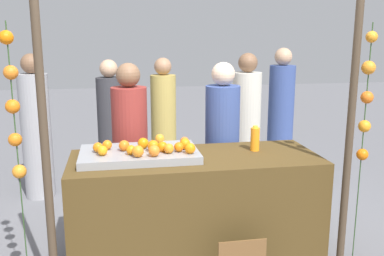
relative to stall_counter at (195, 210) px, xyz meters
The scene contains 30 objects.
stall_counter is the anchor object (origin of this frame).
orange_tray 0.65m from the stall_counter, behind, with size 0.92×0.55×0.06m, color gray.
orange_0 0.65m from the stall_counter, behind, with size 0.09×0.09×0.09m, color orange.
orange_1 0.91m from the stall_counter, behind, with size 0.08×0.08×0.08m, color orange.
orange_2 0.60m from the stall_counter, 159.83° to the right, with size 0.08×0.08×0.08m, color orange.
orange_3 0.57m from the stall_counter, 160.73° to the right, with size 0.08×0.08×0.08m, color orange.
orange_4 0.57m from the stall_counter, 118.28° to the right, with size 0.08×0.08×0.08m, color orange.
orange_5 0.89m from the stall_counter, behind, with size 0.08×0.08×0.08m, color orange.
orange_6 0.56m from the stall_counter, 166.20° to the left, with size 0.09×0.09×0.09m, color orange.
orange_7 0.78m from the stall_counter, behind, with size 0.08×0.08×0.08m, color orange.
orange_8 0.57m from the stall_counter, 117.21° to the left, with size 0.07×0.07×0.07m, color orange.
orange_9 0.61m from the stall_counter, behind, with size 0.08×0.08×0.08m, color orange.
orange_10 0.93m from the stall_counter, behind, with size 0.08×0.08×0.08m, color orange.
orange_11 0.67m from the stall_counter, 156.71° to the right, with size 0.09×0.09×0.09m, color orange.
orange_12 0.66m from the stall_counter, 135.52° to the left, with size 0.08×0.08×0.08m, color orange.
orange_13 0.73m from the stall_counter, 162.82° to the right, with size 0.09×0.09×0.09m, color orange.
orange_14 0.75m from the stall_counter, behind, with size 0.07×0.07×0.07m, color orange.
orange_15 0.69m from the stall_counter, 166.71° to the left, with size 0.09×0.09×0.09m, color orange.
juice_bottle 0.76m from the stall_counter, 10.10° to the left, with size 0.08×0.08×0.21m.
vendor_left 0.85m from the stall_counter, 127.71° to the left, with size 0.32×0.32×1.61m.
vendor_right 0.77m from the stall_counter, 58.32° to the left, with size 0.32×0.32×1.60m.
crowd_person_0 2.06m from the stall_counter, 90.60° to the left, with size 0.31×0.31×1.57m.
crowd_person_1 2.34m from the stall_counter, 130.38° to the left, with size 0.33×0.33×1.65m.
crowd_person_2 2.07m from the stall_counter, 109.14° to the left, with size 0.31×0.31×1.56m.
crowd_person_3 2.63m from the stall_counter, 53.54° to the left, with size 0.34×0.34×1.68m.
crowd_person_4 1.80m from the stall_counter, 59.59° to the left, with size 0.33×0.33×1.64m.
canopy_post_left 1.30m from the stall_counter, 158.19° to the right, with size 0.06×0.06×2.11m, color #473828.
canopy_post_right 1.30m from the stall_counter, 21.81° to the right, with size 0.06×0.06×2.11m, color #473828.
garland_strand_left 1.61m from the stall_counter, 161.88° to the right, with size 0.10×0.10×1.93m.
garland_strand_right 1.57m from the stall_counter, 20.53° to the right, with size 0.11×0.10×1.93m.
Camera 1 is at (-0.61, -3.24, 1.86)m, focal length 40.40 mm.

